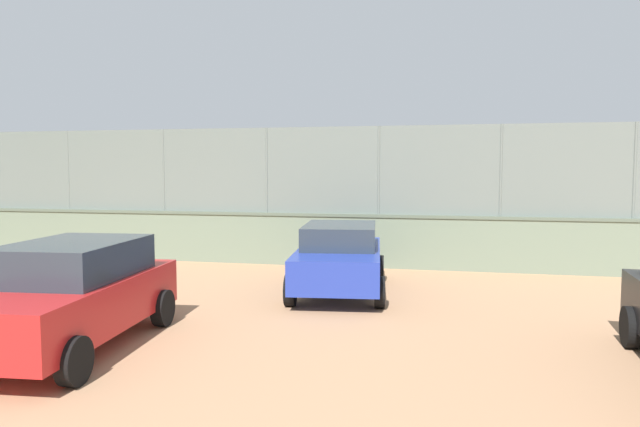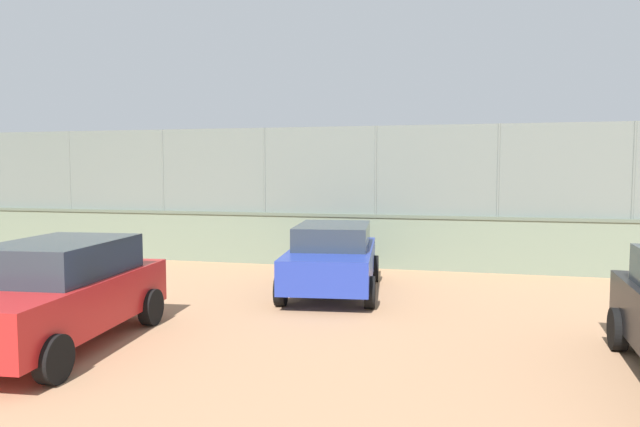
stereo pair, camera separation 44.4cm
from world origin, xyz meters
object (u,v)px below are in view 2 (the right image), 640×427
at_px(sports_ball, 522,216).
at_px(spare_ball_by_wall, 356,260).
at_px(parked_car_red, 56,292).
at_px(player_at_service_line, 499,214).
at_px(parked_car_blue, 332,257).
at_px(player_crossing_court, 212,219).

xyz_separation_m(sports_ball, spare_ball_by_wall, (4.98, 4.54, -1.02)).
distance_m(spare_ball_by_wall, parked_car_red, 9.54).
xyz_separation_m(player_at_service_line, parked_car_red, (7.23, 14.74, -0.19)).
bearing_deg(parked_car_red, spare_ball_by_wall, -108.13).
xyz_separation_m(sports_ball, parked_car_red, (7.94, 13.58, -0.23)).
bearing_deg(parked_car_red, parked_car_blue, -123.82).
xyz_separation_m(spare_ball_by_wall, parked_car_red, (2.96, 9.04, 0.78)).
height_order(parked_car_red, parked_car_blue, parked_car_red).
relative_size(sports_ball, spare_ball_by_wall, 2.18).
distance_m(sports_ball, spare_ball_by_wall, 6.82).
bearing_deg(sports_ball, player_at_service_line, -58.72).
bearing_deg(player_at_service_line, player_crossing_court, 19.87).
xyz_separation_m(player_at_service_line, spare_ball_by_wall, (4.27, 5.70, -0.98)).
relative_size(player_at_service_line, sports_ball, 10.38).
xyz_separation_m(player_crossing_court, sports_ball, (-10.45, -2.36, 0.13)).
height_order(sports_ball, parked_car_blue, parked_car_blue).
bearing_deg(sports_ball, spare_ball_by_wall, 42.40).
height_order(player_at_service_line, sports_ball, player_at_service_line).
bearing_deg(parked_car_red, player_at_service_line, -116.13).
bearing_deg(player_at_service_line, parked_car_blue, 67.96).
distance_m(player_at_service_line, player_crossing_court, 10.37).
height_order(spare_ball_by_wall, parked_car_blue, parked_car_blue).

